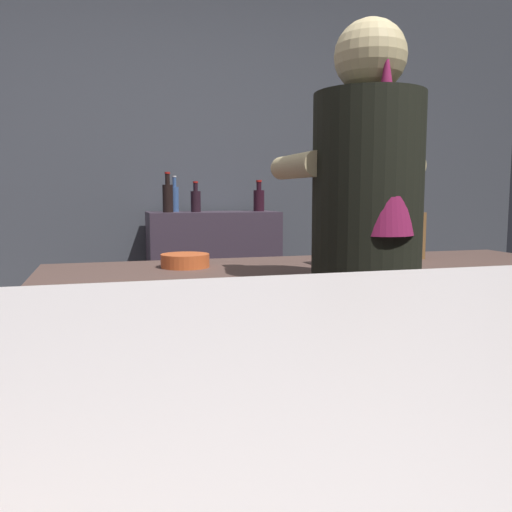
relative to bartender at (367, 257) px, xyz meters
The scene contains 11 objects.
wall_back 2.12m from the bartender, 99.35° to the left, with size 5.20×0.10×2.70m, color #454851.
prep_counter 0.71m from the bartender, 88.63° to the left, with size 2.10×0.60×0.91m, color brown.
back_shelf 1.84m from the bartender, 94.50° to the left, with size 0.80×0.36×1.08m, color #3D313F.
bartender is the anchor object (origin of this frame).
knife_block 0.71m from the bartender, 47.67° to the left, with size 0.10×0.08×0.29m.
mixing_bowl 0.72m from the bartender, 134.16° to the left, with size 0.18×0.18×0.05m, color #CE5829.
chefs_knife 0.50m from the bartender, 55.48° to the left, with size 0.24×0.03×0.01m, color silver.
bottle_soy 1.78m from the bartender, 98.09° to the left, with size 0.06×0.06×0.19m.
bottle_olive_oil 1.79m from the bartender, 103.70° to the left, with size 0.06×0.06×0.24m.
bottle_hot_sauce 1.82m from the bartender, 84.75° to the left, with size 0.07×0.07×0.20m.
bottle_vinegar 1.89m from the bartender, 101.21° to the left, with size 0.05×0.05×0.22m.
Camera 1 is at (-0.45, -1.38, 1.19)m, focal length 37.72 mm.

